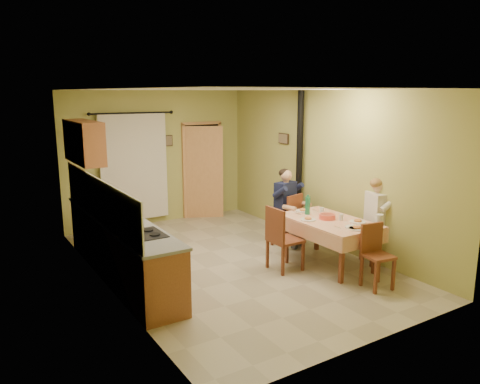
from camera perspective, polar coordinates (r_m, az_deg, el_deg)
floor at (r=7.81m, az=-1.18°, el=-8.62°), size 4.00×6.00×0.01m
room_shell at (r=7.36m, az=-1.24°, el=4.75°), size 4.04×6.04×2.82m
kitchen_run at (r=7.33m, az=-14.42°, el=-6.40°), size 0.64×3.64×1.56m
upper_cabinets at (r=8.24m, az=-18.53°, el=5.82°), size 0.35×1.40×0.70m
curtain at (r=9.82m, az=-12.76°, el=3.02°), size 1.70×0.07×2.22m
doorway at (r=10.47m, az=-4.51°, el=2.65°), size 0.96×0.41×2.15m
dining_table at (r=7.73m, az=10.71°, el=-6.05°), size 0.97×1.61×0.76m
tableware at (r=7.56m, az=11.48°, el=-3.07°), size 0.82×1.62×0.33m
chair_far at (r=8.61m, az=5.70°, el=-4.64°), size 0.50×0.50×0.98m
chair_near at (r=7.05m, az=16.33°, el=-8.95°), size 0.42×0.42×0.92m
chair_right at (r=8.06m, az=16.32°, el=-6.27°), size 0.50×0.50×0.95m
chair_left at (r=7.47m, az=5.42°, el=-7.26°), size 0.46×0.46×1.02m
man_far at (r=8.47m, az=5.71°, el=-0.81°), size 0.63×0.55×1.39m
man_right at (r=7.89m, az=16.49°, el=-2.21°), size 0.57×0.64×1.39m
stove_flue at (r=9.06m, az=7.17°, el=0.95°), size 0.24×0.24×2.80m
picture_back at (r=10.12m, az=-8.73°, el=6.21°), size 0.19×0.03×0.23m
picture_right at (r=9.45m, az=5.32°, el=6.50°), size 0.03×0.31×0.21m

